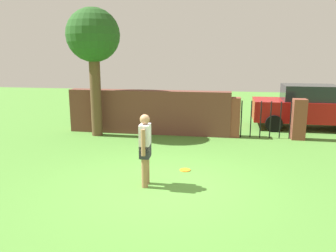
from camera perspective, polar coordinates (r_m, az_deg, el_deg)
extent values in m
plane|color=#4C8433|center=(7.66, -0.79, -10.10)|extent=(40.00, 40.00, 0.00)
cube|color=brown|center=(12.44, -3.31, 2.39)|extent=(5.98, 0.50, 1.60)
cylinder|color=brown|center=(12.28, -12.15, 5.38)|extent=(0.38, 0.38, 3.02)
sphere|color=#23511E|center=(12.21, -12.58, 14.83)|extent=(1.85, 1.85, 1.85)
cylinder|color=#9E704C|center=(7.46, -3.98, -7.25)|extent=(0.14, 0.14, 0.85)
cylinder|color=#9E704C|center=(7.66, -3.69, -6.71)|extent=(0.14, 0.14, 0.85)
cube|color=#2D2D38|center=(7.44, -3.88, -4.25)|extent=(0.24, 0.37, 0.28)
cube|color=silver|center=(7.36, -3.91, -1.82)|extent=(0.24, 0.37, 0.55)
sphere|color=#9E704C|center=(7.28, -3.96, 1.12)|extent=(0.22, 0.22, 0.22)
cylinder|color=#9E704C|center=(7.16, -4.22, -2.83)|extent=(0.09, 0.09, 0.58)
cylinder|color=#9E704C|center=(7.59, -3.61, -1.96)|extent=(0.09, 0.09, 0.58)
cube|color=brown|center=(12.13, 11.04, 1.47)|extent=(0.44, 0.44, 1.40)
cube|color=brown|center=(12.38, 21.25, 1.07)|extent=(0.44, 0.44, 1.40)
cylinder|color=black|center=(12.15, 12.31, 1.19)|extent=(0.04, 0.04, 1.30)
cylinder|color=black|center=(12.17, 13.86, 1.13)|extent=(0.04, 0.04, 1.30)
cylinder|color=black|center=(12.20, 15.41, 1.07)|extent=(0.04, 0.04, 1.30)
cylinder|color=black|center=(12.23, 16.96, 1.01)|extent=(0.04, 0.04, 1.30)
cylinder|color=black|center=(12.28, 18.49, 0.95)|extent=(0.04, 0.04, 1.30)
cylinder|color=black|center=(12.33, 20.01, 0.89)|extent=(0.04, 0.04, 1.30)
cube|color=#A51111|center=(14.33, 22.61, 2.45)|extent=(4.22, 1.74, 0.80)
cube|color=#1E2328|center=(14.24, 22.84, 5.22)|extent=(2.01, 1.52, 0.60)
cylinder|color=black|center=(13.34, 17.48, 0.42)|extent=(0.64, 0.23, 0.64)
cylinder|color=black|center=(15.00, 16.73, 1.71)|extent=(0.64, 0.23, 0.64)
cylinder|color=orange|center=(8.62, 2.92, -7.45)|extent=(0.27, 0.27, 0.02)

